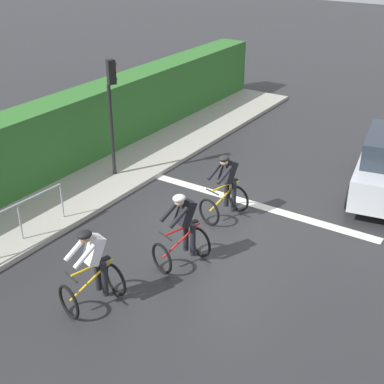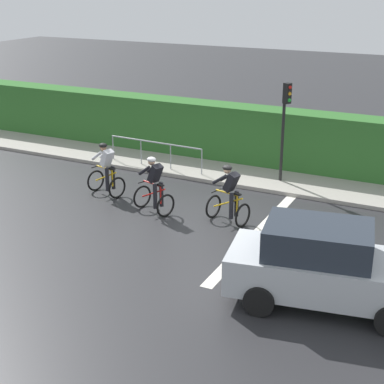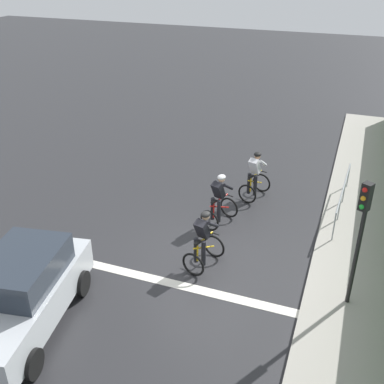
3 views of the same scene
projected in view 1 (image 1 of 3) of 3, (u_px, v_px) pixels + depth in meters
ground_plane at (221, 223)px, 13.01m from camera, size 80.00×80.00×0.00m
sidewalk_kerb at (37, 208)px, 13.56m from camera, size 2.80×24.35×0.12m
stone_wall_low at (12, 192)px, 13.91m from camera, size 0.44×24.35×0.51m
road_marking_stop_line at (246, 202)px, 13.97m from camera, size 7.00×0.30×0.01m
cyclist_lead at (93, 270)px, 9.91m from camera, size 0.94×1.22×1.66m
cyclist_second at (183, 231)px, 11.15m from camera, size 0.99×1.24×1.66m
cyclist_mid at (226, 188)px, 12.93m from camera, size 0.92×1.21×1.66m
traffic_light_near_crossing at (112, 102)px, 14.34m from camera, size 0.27×0.29×3.34m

